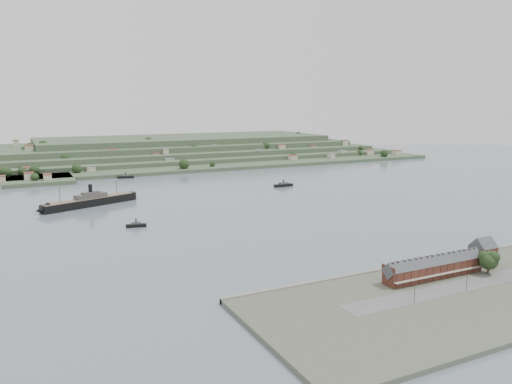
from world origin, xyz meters
name	(u,v)px	position (x,y,z in m)	size (l,w,h in m)	color
ground	(279,211)	(0.00, 0.00, 0.00)	(1400.00, 1400.00, 0.00)	slate
near_shore	(482,289)	(0.00, -186.75, 1.01)	(220.00, 80.00, 2.60)	#4C5142
terrace_row	(434,267)	(-10.00, -168.02, 6.84)	(55.60, 9.80, 11.07)	#462219
gabled_building	(483,252)	(27.50, -164.00, 8.19)	(10.40, 10.18, 14.09)	#462219
far_peninsula	(168,151)	(27.91, 393.10, 11.88)	(760.00, 309.00, 30.00)	#3C5337
steamship	(87,202)	(-131.58, 83.13, 3.92)	(84.31, 41.12, 21.23)	black
tugboat	(136,225)	(-111.44, -2.43, 1.48)	(13.96, 6.13, 6.08)	black
ferry_west	(126,177)	(-70.75, 225.00, 1.61)	(18.43, 8.73, 6.67)	black
ferry_east	(283,185)	(58.94, 98.04, 1.77)	(19.91, 6.53, 7.36)	black
fig_tree	(490,260)	(16.74, -176.84, 9.27)	(10.67, 9.24, 11.90)	#40291D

